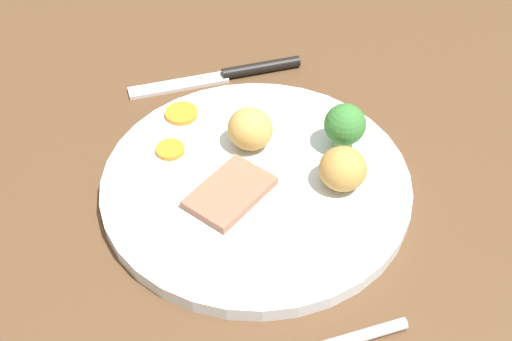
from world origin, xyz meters
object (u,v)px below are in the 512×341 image
Objects in this scene: roast_potato_left at (345,173)px; broccoli_floret at (345,125)px; dinner_plate at (256,184)px; meat_slice_main at (230,192)px; carrot_coin_front at (170,150)px; knife at (231,74)px; roast_potato_right at (250,129)px; carrot_coin_back at (181,113)px.

roast_potato_left is 0.91× the size of broccoli_floret.
meat_slice_main is at bearing 119.47° from dinner_plate.
carrot_coin_front is (6.65, 4.19, -0.17)cm from meat_slice_main.
knife is at bearing 27.44° from broccoli_floret.
carrot_coin_front is 0.57× the size of broccoli_floret.
knife is (18.08, -3.84, -1.35)cm from meat_slice_main.
dinner_plate is 1.47× the size of knife.
roast_potato_right is 1.59× the size of carrot_coin_front.
roast_potato_right is at bearing 42.46° from roast_potato_left.
roast_potato_right reaches higher than carrot_coin_front.
roast_potato_left is 5.32cm from broccoli_floret.
roast_potato_left is 17.67cm from carrot_coin_back.
carrot_coin_back is at bearing 60.48° from broccoli_floret.
roast_potato_right is (7.16, 6.55, 0.11)cm from roast_potato_left.
meat_slice_main is at bearing 82.15° from roast_potato_left.
roast_potato_right is 8.49cm from broccoli_floret.
broccoli_floret is at bearing -75.79° from dinner_plate.
knife is (14.40, 7.47, -3.50)cm from broccoli_floret.
broccoli_floret reaches higher than roast_potato_right.
broccoli_floret reaches higher than carrot_coin_back.
meat_slice_main is 1.76× the size of roast_potato_right.
carrot_coin_front is 14.01cm from knife.
broccoli_floret reaches higher than knife.
carrot_coin_front and carrot_coin_back have the same top height.
meat_slice_main reaches higher than carrot_coin_front.
roast_potato_right is 0.23× the size of knife.
carrot_coin_front reaches higher than knife.
carrot_coin_front is (7.98, 13.85, -1.63)cm from roast_potato_left.
dinner_plate is at bearing 82.88° from knife.
carrot_coin_back is (4.81, -1.77, 0.01)cm from carrot_coin_front.
carrot_coin_front is at bearing 60.04° from roast_potato_left.
meat_slice_main reaches higher than knife.
dinner_plate is at bearing 173.57° from roast_potato_right.
broccoli_floret is (-2.97, -15.50, 2.33)cm from carrot_coin_front.
dinner_plate is at bearing -153.18° from carrot_coin_back.
meat_slice_main reaches higher than dinner_plate.
dinner_plate is at bearing 104.21° from broccoli_floret.
meat_slice_main is (-1.48, 2.62, 1.10)cm from dinner_plate.
roast_potato_left is at bearing 161.83° from broccoli_floret.
dinner_plate is at bearing 68.20° from roast_potato_left.
carrot_coin_back reaches higher than knife.
meat_slice_main is at bearing -168.08° from carrot_coin_back.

